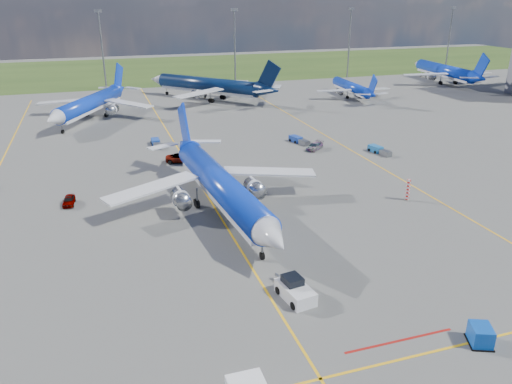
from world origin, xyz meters
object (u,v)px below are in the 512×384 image
object	(u,v)px
pushback_tug	(295,290)
baggage_tug_c	(156,143)
warning_post	(408,190)
bg_jet_ne	(351,97)
uld_container	(481,335)
baggage_tug_e	(299,140)
bg_jet_ene	(443,83)
service_car_c	(315,146)
bg_jet_nnw	(92,119)
service_car_a	(69,200)
bg_jet_n	(208,100)
service_car_b	(181,158)
baggage_tug_w	(379,150)
main_airliner	(221,212)

from	to	relation	value
pushback_tug	baggage_tug_c	world-z (taller)	pushback_tug
warning_post	baggage_tug_c	xyz separation A→B (m)	(-29.59, 37.54, -0.98)
bg_jet_ne	uld_container	size ratio (longest dim) A/B	14.83
warning_post	baggage_tug_e	distance (m)	31.40
bg_jet_ene	uld_container	world-z (taller)	bg_jet_ene
warning_post	service_car_c	size ratio (longest dim) A/B	0.66
bg_jet_nnw	service_car_a	world-z (taller)	bg_jet_nnw
bg_jet_nnw	bg_jet_ne	world-z (taller)	bg_jet_nnw
service_car_c	baggage_tug_c	distance (m)	29.64
bg_jet_n	uld_container	xyz separation A→B (m)	(-1.58, -106.13, 0.80)
service_car_b	baggage_tug_w	size ratio (longest dim) A/B	1.00
main_airliner	baggage_tug_e	distance (m)	35.10
pushback_tug	uld_container	distance (m)	16.02
bg_jet_n	service_car_a	size ratio (longest dim) A/B	11.98
service_car_c	bg_jet_n	bearing A→B (deg)	149.32
warning_post	bg_jet_ene	xyz separation A→B (m)	(68.15, 82.05, -1.50)
pushback_tug	baggage_tug_w	distance (m)	49.52
bg_jet_nnw	bg_jet_ne	bearing A→B (deg)	31.26
bg_jet_n	bg_jet_ne	xyz separation A→B (m)	(38.70, -8.11, 0.00)
bg_jet_nnw	bg_jet_n	size ratio (longest dim) A/B	0.90
service_car_b	service_car_c	xyz separation A→B (m)	(24.58, -0.26, -0.07)
service_car_c	warning_post	bearing A→B (deg)	-34.72
bg_jet_ne	bg_jet_n	bearing A→B (deg)	-7.44
bg_jet_ene	baggage_tug_c	size ratio (longest dim) A/B	8.43
warning_post	bg_jet_n	distance (m)	78.58
bg_jet_n	bg_jet_nnw	bearing A→B (deg)	-17.08
service_car_c	baggage_tug_e	size ratio (longest dim) A/B	0.87
service_car_b	bg_jet_ne	bearing A→B (deg)	-40.25
warning_post	service_car_b	world-z (taller)	warning_post
baggage_tug_w	service_car_c	bearing A→B (deg)	141.02
bg_jet_n	service_car_c	distance (m)	52.40
service_car_b	baggage_tug_e	bearing A→B (deg)	-66.84
bg_jet_ene	uld_container	distance (m)	136.33
bg_jet_nnw	bg_jet_ene	distance (m)	110.44
bg_jet_ne	bg_jet_ene	size ratio (longest dim) A/B	0.71
bg_jet_ne	service_car_c	world-z (taller)	bg_jet_ne
bg_jet_ene	pushback_tug	bearing A→B (deg)	53.20
bg_jet_n	pushback_tug	xyz separation A→B (m)	(-13.45, -95.37, 0.82)
bg_jet_ne	service_car_c	xyz separation A→B (m)	(-30.56, -43.65, 0.66)
bg_jet_n	main_airliner	bearing A→B (deg)	37.07
bg_jet_nnw	baggage_tug_w	distance (m)	65.31
bg_jet_n	main_airliner	xyz separation A→B (m)	(-15.08, -73.88, 0.00)
bg_jet_n	bg_jet_ne	bearing A→B (deg)	126.76
bg_jet_ne	baggage_tug_c	distance (m)	66.28
bg_jet_ne	main_airliner	distance (m)	84.95
bg_jet_n	main_airliner	size ratio (longest dim) A/B	1.06
uld_container	bg_jet_ene	bearing A→B (deg)	76.70
main_airliner	service_car_c	xyz separation A→B (m)	(23.22, 22.12, 0.66)
service_car_b	baggage_tug_c	distance (m)	11.50
warning_post	bg_jet_n	size ratio (longest dim) A/B	0.07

